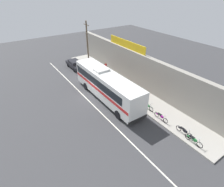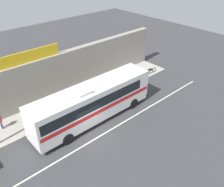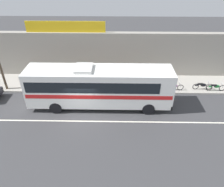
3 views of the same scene
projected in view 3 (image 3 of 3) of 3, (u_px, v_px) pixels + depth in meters
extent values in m
plane|color=#3A3A3D|center=(82.00, 115.00, 17.86)|extent=(70.00, 70.00, 0.00)
cube|color=#A8A399|center=(89.00, 83.00, 22.18)|extent=(30.00, 3.60, 0.14)
cube|color=gray|center=(90.00, 54.00, 22.71)|extent=(30.00, 0.70, 4.80)
cube|color=gold|center=(65.00, 27.00, 21.13)|extent=(8.04, 0.12, 1.10)
cube|color=silver|center=(81.00, 121.00, 17.19)|extent=(30.00, 0.14, 0.01)
cube|color=white|center=(99.00, 86.00, 17.98)|extent=(12.21, 2.54, 3.10)
cube|color=black|center=(93.00, 80.00, 17.69)|extent=(10.75, 2.56, 0.96)
cube|color=red|center=(100.00, 89.00, 18.15)|extent=(11.97, 2.56, 0.36)
cube|color=black|center=(172.00, 82.00, 17.64)|extent=(0.04, 2.29, 1.40)
cube|color=black|center=(169.00, 100.00, 18.63)|extent=(0.12, 2.54, 0.36)
cube|color=silver|center=(84.00, 68.00, 17.09)|extent=(1.40, 1.78, 0.24)
cylinder|color=black|center=(145.00, 93.00, 19.71)|extent=(1.04, 0.32, 1.04)
cylinder|color=black|center=(148.00, 109.00, 17.73)|extent=(1.04, 0.32, 1.04)
cylinder|color=black|center=(62.00, 93.00, 19.83)|extent=(1.04, 0.32, 1.04)
cylinder|color=black|center=(56.00, 108.00, 17.85)|extent=(1.04, 0.32, 1.04)
torus|color=black|center=(156.00, 86.00, 20.97)|extent=(0.62, 0.06, 0.62)
torus|color=black|center=(144.00, 86.00, 20.99)|extent=(0.62, 0.06, 0.62)
cylinder|color=silver|center=(156.00, 83.00, 20.81)|extent=(0.34, 0.04, 0.65)
cylinder|color=silver|center=(155.00, 81.00, 20.64)|extent=(0.03, 0.56, 0.03)
ellipsoid|color=#237F38|center=(151.00, 84.00, 20.88)|extent=(0.56, 0.22, 0.34)
cube|color=black|center=(148.00, 83.00, 20.82)|extent=(0.52, 0.20, 0.10)
ellipsoid|color=#237F38|center=(145.00, 85.00, 20.91)|extent=(0.36, 0.14, 0.16)
torus|color=black|center=(180.00, 87.00, 20.75)|extent=(0.62, 0.06, 0.62)
torus|color=black|center=(167.00, 87.00, 20.77)|extent=(0.62, 0.06, 0.62)
cylinder|color=silver|center=(180.00, 85.00, 20.59)|extent=(0.34, 0.04, 0.65)
cylinder|color=silver|center=(180.00, 82.00, 20.42)|extent=(0.03, 0.56, 0.03)
ellipsoid|color=#991E8C|center=(175.00, 86.00, 20.66)|extent=(0.56, 0.22, 0.34)
cube|color=black|center=(172.00, 85.00, 20.60)|extent=(0.52, 0.20, 0.10)
ellipsoid|color=#991E8C|center=(168.00, 86.00, 20.69)|extent=(0.36, 0.14, 0.16)
torus|color=black|center=(209.00, 87.00, 20.87)|extent=(0.62, 0.06, 0.62)
torus|color=black|center=(196.00, 87.00, 20.89)|extent=(0.62, 0.06, 0.62)
cylinder|color=silver|center=(209.00, 84.00, 20.71)|extent=(0.34, 0.04, 0.65)
cylinder|color=silver|center=(209.00, 81.00, 20.53)|extent=(0.03, 0.56, 0.03)
ellipsoid|color=black|center=(203.00, 85.00, 20.78)|extent=(0.56, 0.22, 0.34)
cube|color=black|center=(201.00, 84.00, 20.72)|extent=(0.52, 0.20, 0.10)
ellipsoid|color=black|center=(197.00, 85.00, 20.81)|extent=(0.36, 0.14, 0.16)
torus|color=black|center=(222.00, 88.00, 20.66)|extent=(0.62, 0.06, 0.62)
torus|color=black|center=(209.00, 88.00, 20.68)|extent=(0.62, 0.06, 0.62)
cylinder|color=silver|center=(222.00, 85.00, 20.50)|extent=(0.34, 0.04, 0.65)
cylinder|color=silver|center=(222.00, 82.00, 20.32)|extent=(0.03, 0.56, 0.03)
ellipsoid|color=#237F38|center=(217.00, 86.00, 20.57)|extent=(0.56, 0.22, 0.34)
cube|color=black|center=(214.00, 85.00, 20.51)|extent=(0.52, 0.20, 0.10)
ellipsoid|color=#237F38|center=(210.00, 87.00, 20.60)|extent=(0.36, 0.14, 0.16)
cylinder|color=navy|center=(37.00, 76.00, 22.54)|extent=(0.13, 0.13, 0.77)
cylinder|color=navy|center=(36.00, 77.00, 22.39)|extent=(0.13, 0.13, 0.77)
cylinder|color=red|center=(35.00, 71.00, 22.09)|extent=(0.30, 0.30, 0.58)
sphere|color=tan|center=(34.00, 67.00, 21.86)|extent=(0.21, 0.21, 0.21)
cylinder|color=red|center=(36.00, 70.00, 22.25)|extent=(0.08, 0.08, 0.53)
cylinder|color=red|center=(35.00, 72.00, 21.91)|extent=(0.08, 0.08, 0.53)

